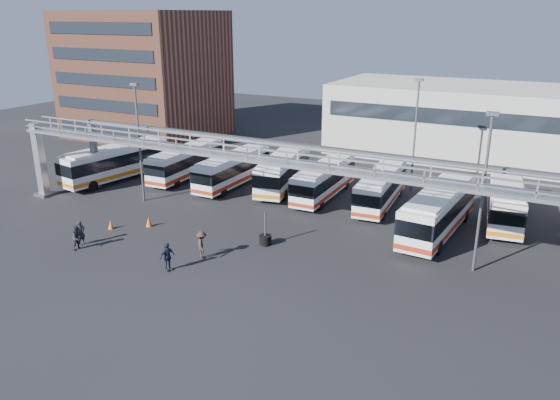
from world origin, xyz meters
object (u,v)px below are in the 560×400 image
at_px(bus_4, 324,179).
at_px(bus_6, 439,210).
at_px(cone_left, 111,224).
at_px(pedestrian_a, 81,233).
at_px(bus_1, 186,161).
at_px(pedestrian_c, 202,245).
at_px(bus_2, 232,169).
at_px(light_pole_back, 415,129).
at_px(tire_stack, 265,239).
at_px(light_pole_mid, 484,185).
at_px(bus_0, 116,162).
at_px(bus_3, 283,169).
at_px(pedestrian_d, 167,257).
at_px(bus_7, 505,199).
at_px(bus_5, 381,187).
at_px(cone_right, 149,222).
at_px(pedestrian_b, 78,238).
at_px(light_pole_left, 139,137).

distance_m(bus_4, bus_6, 11.64).
relative_size(bus_6, cone_left, 16.49).
distance_m(bus_6, pedestrian_a, 25.93).
height_order(bus_1, pedestrian_c, bus_1).
height_order(bus_2, cone_left, bus_2).
height_order(bus_1, cone_left, bus_1).
bearing_deg(light_pole_back, tire_stack, -108.46).
xyz_separation_m(light_pole_mid, pedestrian_a, (-25.44, -8.54, -4.83)).
height_order(bus_0, bus_3, bus_0).
xyz_separation_m(bus_2, pedestrian_d, (6.03, -17.34, -0.75)).
bearing_deg(pedestrian_d, bus_7, -26.63).
height_order(light_pole_back, tire_stack, light_pole_back).
bearing_deg(light_pole_mid, tire_stack, -169.76).
bearing_deg(bus_7, bus_6, -135.18).
distance_m(bus_5, cone_right, 19.39).
distance_m(bus_5, bus_7, 9.81).
distance_m(bus_6, cone_right, 21.96).
height_order(cone_right, tire_stack, tire_stack).
bearing_deg(tire_stack, bus_2, 131.45).
bearing_deg(bus_7, bus_5, 178.73).
bearing_deg(pedestrian_b, light_pole_left, 28.44).
xyz_separation_m(bus_2, bus_3, (4.57, 1.65, 0.10)).
xyz_separation_m(bus_3, tire_stack, (4.99, -12.47, -1.38)).
bearing_deg(light_pole_back, bus_6, -65.19).
relative_size(bus_0, cone_right, 15.09).
distance_m(light_pole_mid, bus_7, 11.10).
bearing_deg(light_pole_back, cone_left, -131.16).
distance_m(pedestrian_a, pedestrian_c, 9.19).
distance_m(light_pole_mid, bus_6, 7.28).
height_order(light_pole_left, bus_6, light_pole_left).
bearing_deg(pedestrian_d, pedestrian_c, -2.92).
xyz_separation_m(light_pole_left, light_pole_mid, (28.00, -1.00, 0.00)).
relative_size(bus_7, pedestrian_b, 6.28).
bearing_deg(bus_4, bus_5, 0.40).
distance_m(light_pole_mid, cone_right, 24.39).
bearing_deg(bus_5, bus_4, 177.53).
distance_m(bus_6, pedestrian_c, 17.49).
bearing_deg(pedestrian_a, bus_1, 17.41).
relative_size(light_pole_mid, bus_7, 0.93).
height_order(bus_5, tire_stack, bus_5).
xyz_separation_m(bus_1, pedestrian_c, (12.47, -14.95, -0.75)).
height_order(light_pole_mid, bus_2, light_pole_mid).
bearing_deg(pedestrian_c, bus_2, -12.07).
bearing_deg(cone_left, pedestrian_b, -78.80).
height_order(light_pole_left, light_pole_back, same).
bearing_deg(cone_right, pedestrian_b, -104.78).
bearing_deg(bus_6, pedestrian_c, -134.08).
relative_size(light_pole_left, bus_0, 0.88).
distance_m(pedestrian_c, tire_stack, 4.80).
bearing_deg(pedestrian_d, light_pole_left, 62.93).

